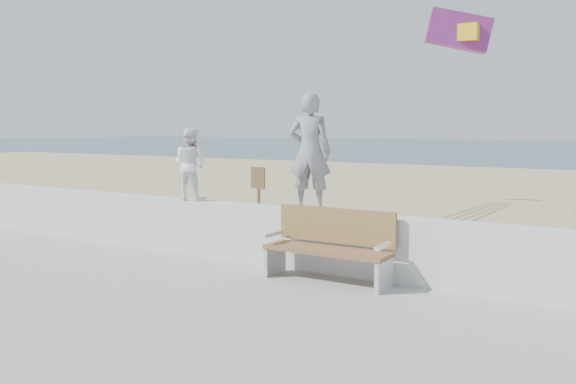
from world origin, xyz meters
name	(u,v)px	position (x,y,z in m)	size (l,w,h in m)	color
ground	(200,309)	(0.00, 0.00, 0.00)	(220.00, 220.00, 0.00)	#2A4554
sand	(432,218)	(0.00, 9.00, 0.04)	(90.00, 40.00, 0.08)	tan
seawall	(284,237)	(0.00, 2.00, 0.63)	(30.00, 0.35, 0.90)	silver
adult	(310,152)	(0.46, 2.00, 1.94)	(0.63, 0.41, 1.73)	gray
child	(190,164)	(-1.87, 2.00, 1.69)	(0.59, 0.46, 1.21)	white
bench	(330,245)	(1.04, 1.55, 0.69)	(1.80, 0.57, 1.00)	brown
parafoil_kite	(460,31)	(1.82, 4.74, 3.93)	(1.14, 0.75, 0.78)	red
sign	(258,198)	(-1.77, 3.87, 0.94)	(0.32, 0.07, 1.46)	olive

